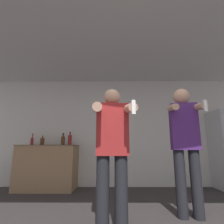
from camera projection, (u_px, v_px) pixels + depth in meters
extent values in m
cube|color=silver|center=(124.00, 131.00, 4.25)|extent=(7.00, 0.06, 2.55)
cube|color=silver|center=(129.00, 46.00, 2.98)|extent=(7.00, 3.59, 0.05)
cube|color=#997551|center=(47.00, 167.00, 3.77)|extent=(1.22, 0.61, 0.93)
cube|color=brown|center=(49.00, 145.00, 3.86)|extent=(1.25, 0.64, 0.01)
cylinder|color=maroon|center=(32.00, 142.00, 3.96)|extent=(0.06, 0.06, 0.16)
cylinder|color=maroon|center=(32.00, 136.00, 3.99)|extent=(0.02, 0.02, 0.10)
sphere|color=black|center=(33.00, 134.00, 4.00)|extent=(0.02, 0.02, 0.02)
cylinder|color=#563314|center=(42.00, 142.00, 3.96)|extent=(0.09, 0.09, 0.16)
cylinder|color=#563314|center=(43.00, 137.00, 3.98)|extent=(0.03, 0.03, 0.06)
sphere|color=#B29933|center=(43.00, 136.00, 3.99)|extent=(0.03, 0.03, 0.03)
cylinder|color=maroon|center=(70.00, 140.00, 3.96)|extent=(0.08, 0.08, 0.22)
cylinder|color=maroon|center=(70.00, 134.00, 3.99)|extent=(0.03, 0.03, 0.06)
sphere|color=black|center=(70.00, 133.00, 4.00)|extent=(0.04, 0.04, 0.04)
cylinder|color=#563314|center=(63.00, 141.00, 3.96)|extent=(0.08, 0.08, 0.19)
cylinder|color=#563314|center=(63.00, 135.00, 3.99)|extent=(0.04, 0.04, 0.07)
sphere|color=black|center=(63.00, 134.00, 4.00)|extent=(0.04, 0.04, 0.04)
cylinder|color=black|center=(103.00, 193.00, 1.88)|extent=(0.15, 0.15, 0.79)
cylinder|color=black|center=(121.00, 193.00, 1.90)|extent=(0.15, 0.15, 0.79)
cube|color=maroon|center=(112.00, 129.00, 2.03)|extent=(0.38, 0.23, 0.59)
sphere|color=tan|center=(112.00, 97.00, 2.11)|extent=(0.19, 0.19, 0.19)
cylinder|color=tan|center=(97.00, 108.00, 1.86)|extent=(0.13, 0.42, 0.16)
cylinder|color=tan|center=(130.00, 108.00, 1.89)|extent=(0.13, 0.42, 0.16)
cube|color=white|center=(133.00, 107.00, 1.69)|extent=(0.04, 0.04, 0.14)
cylinder|color=black|center=(181.00, 183.00, 2.29)|extent=(0.14, 0.14, 0.85)
cylinder|color=black|center=(196.00, 183.00, 2.26)|extent=(0.14, 0.14, 0.85)
cube|color=#4C236B|center=(184.00, 127.00, 2.42)|extent=(0.38, 0.25, 0.64)
sphere|color=tan|center=(181.00, 97.00, 2.51)|extent=(0.23, 0.23, 0.23)
cylinder|color=tan|center=(173.00, 107.00, 2.31)|extent=(0.14, 0.40, 0.15)
cylinder|color=tan|center=(199.00, 107.00, 2.26)|extent=(0.14, 0.40, 0.15)
cube|color=white|center=(205.00, 106.00, 2.07)|extent=(0.04, 0.04, 0.14)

